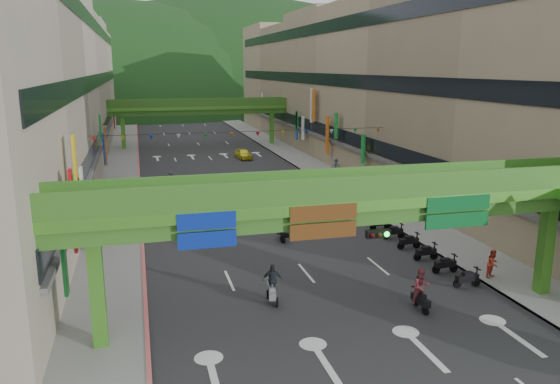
# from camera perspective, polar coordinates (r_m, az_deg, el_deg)

# --- Properties ---
(road_slab) EXTENTS (18.00, 140.00, 0.02)m
(road_slab) POSITION_cam_1_polar(r_m,az_deg,el_deg) (67.99, -6.86, 3.00)
(road_slab) COLOR #28282B
(road_slab) RESTS_ON ground
(sidewalk_left) EXTENTS (4.00, 140.00, 0.15)m
(sidewalk_left) POSITION_cam_1_polar(r_m,az_deg,el_deg) (67.41, -16.17, 2.54)
(sidewalk_left) COLOR gray
(sidewalk_left) RESTS_ON ground
(sidewalk_right) EXTENTS (4.00, 140.00, 0.15)m
(sidewalk_right) POSITION_cam_1_polar(r_m,az_deg,el_deg) (70.28, 2.07, 3.46)
(sidewalk_right) COLOR gray
(sidewalk_right) RESTS_ON ground
(curb_left) EXTENTS (0.20, 140.00, 0.18)m
(curb_left) POSITION_cam_1_polar(r_m,az_deg,el_deg) (67.37, -14.55, 2.65)
(curb_left) COLOR #CC5959
(curb_left) RESTS_ON ground
(curb_right) EXTENTS (0.20, 140.00, 0.18)m
(curb_right) POSITION_cam_1_polar(r_m,az_deg,el_deg) (69.76, 0.57, 3.41)
(curb_right) COLOR gray
(curb_right) RESTS_ON ground
(building_row_left) EXTENTS (12.80, 95.00, 19.00)m
(building_row_left) POSITION_cam_1_polar(r_m,az_deg,el_deg) (67.14, -23.55, 10.02)
(building_row_left) COLOR #9E937F
(building_row_left) RESTS_ON ground
(building_row_right) EXTENTS (12.80, 95.00, 19.00)m
(building_row_right) POSITION_cam_1_polar(r_m,az_deg,el_deg) (72.04, 8.30, 11.07)
(building_row_right) COLOR gray
(building_row_right) RESTS_ON ground
(overpass_near) EXTENTS (28.00, 12.27, 7.10)m
(overpass_near) POSITION_cam_1_polar(r_m,az_deg,el_deg) (24.78, 9.53, -2.38)
(overpass_near) COLOR #4C9E2D
(overpass_near) RESTS_ON ground
(overpass_far) EXTENTS (28.00, 2.20, 7.10)m
(overpass_far) POSITION_cam_1_polar(r_m,az_deg,el_deg) (82.11, -8.43, 8.45)
(overpass_far) COLOR #4C9E2D
(overpass_far) RESTS_ON ground
(hill_left) EXTENTS (168.00, 140.00, 112.00)m
(hill_left) POSITION_cam_1_polar(r_m,az_deg,el_deg) (176.86, -16.79, 8.65)
(hill_left) COLOR #1C4419
(hill_left) RESTS_ON ground
(hill_right) EXTENTS (208.00, 176.00, 128.00)m
(hill_right) POSITION_cam_1_polar(r_m,az_deg,el_deg) (199.63, -4.92, 9.58)
(hill_right) COLOR #1C4419
(hill_right) RESTS_ON ground
(bunting_string) EXTENTS (26.00, 0.36, 0.47)m
(bunting_string) POSITION_cam_1_polar(r_m,az_deg,el_deg) (47.58, -3.69, 6.04)
(bunting_string) COLOR black
(bunting_string) RESTS_ON ground
(scooter_rider_near) EXTENTS (0.76, 1.58, 2.06)m
(scooter_rider_near) POSITION_cam_1_polar(r_m,az_deg,el_deg) (37.37, 0.25, -3.70)
(scooter_rider_near) COLOR black
(scooter_rider_near) RESTS_ON ground
(scooter_rider_mid) EXTENTS (0.93, 1.60, 2.17)m
(scooter_rider_mid) POSITION_cam_1_polar(r_m,az_deg,el_deg) (27.82, 14.55, -9.77)
(scooter_rider_mid) COLOR black
(scooter_rider_mid) RESTS_ON ground
(scooter_rider_left) EXTENTS (1.08, 1.59, 2.08)m
(scooter_rider_left) POSITION_cam_1_polar(r_m,az_deg,el_deg) (27.81, -0.82, -9.52)
(scooter_rider_left) COLOR gray
(scooter_rider_left) RESTS_ON ground
(scooter_rider_far) EXTENTS (0.89, 1.60, 2.13)m
(scooter_rider_far) POSITION_cam_1_polar(r_m,az_deg,el_deg) (52.00, -11.34, 0.96)
(scooter_rider_far) COLOR maroon
(scooter_rider_far) RESTS_ON ground
(parked_scooter_row) EXTENTS (1.60, 11.55, 1.08)m
(parked_scooter_row) POSITION_cam_1_polar(r_m,az_deg,el_deg) (35.90, 14.15, -5.55)
(parked_scooter_row) COLOR black
(parked_scooter_row) RESTS_ON ground
(car_silver) EXTENTS (1.73, 4.66, 1.52)m
(car_silver) POSITION_cam_1_polar(r_m,az_deg,el_deg) (52.56, -12.17, 0.68)
(car_silver) COLOR #939199
(car_silver) RESTS_ON ground
(car_yellow) EXTENTS (1.96, 4.05, 1.33)m
(car_yellow) POSITION_cam_1_polar(r_m,az_deg,el_deg) (70.77, -3.86, 3.99)
(car_yellow) COLOR yellow
(car_yellow) RESTS_ON ground
(pedestrian_red) EXTENTS (0.97, 0.89, 1.61)m
(pedestrian_red) POSITION_cam_1_polar(r_m,az_deg,el_deg) (32.98, 21.34, -7.22)
(pedestrian_red) COLOR red
(pedestrian_red) RESTS_ON ground
(pedestrian_dark) EXTENTS (1.07, 0.94, 1.74)m
(pedestrian_dark) POSITION_cam_1_polar(r_m,az_deg,el_deg) (46.78, 11.16, -0.64)
(pedestrian_dark) COLOR black
(pedestrian_dark) RESTS_ON ground
(pedestrian_blue) EXTENTS (0.77, 0.54, 1.55)m
(pedestrian_blue) POSITION_cam_1_polar(r_m,az_deg,el_deg) (61.21, 5.84, 2.64)
(pedestrian_blue) COLOR #34455E
(pedestrian_blue) RESTS_ON ground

